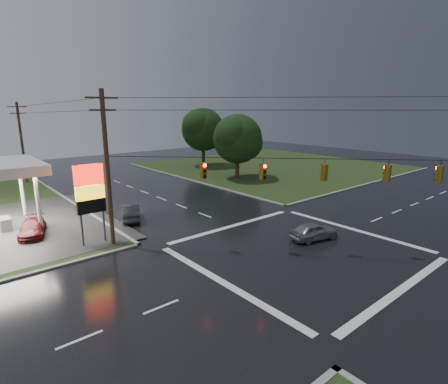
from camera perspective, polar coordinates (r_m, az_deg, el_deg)
ground at (r=25.32m, az=12.19°, el=-9.37°), size 120.00×120.00×0.00m
grass_ne at (r=60.78m, az=8.05°, el=4.23°), size 36.00×36.00×0.08m
pylon_sign at (r=26.51m, az=-21.04°, el=0.17°), size 2.00×0.35×6.00m
utility_pole_nw at (r=25.60m, az=-18.51°, el=3.84°), size 2.20×0.32×11.00m
utility_pole_n at (r=53.04m, az=-30.13°, el=7.12°), size 2.20×0.32×10.50m
traffic_signals at (r=23.61m, az=13.03°, el=5.29°), size 26.87×26.87×1.47m
tree_ne_near at (r=48.93m, az=2.34°, el=8.64°), size 7.99×6.80×8.98m
tree_ne_far at (r=60.05m, az=-3.32°, el=10.12°), size 8.46×7.20×9.80m
car_north at (r=32.30m, az=-14.96°, el=-3.17°), size 3.10×4.47×1.40m
car_crossing at (r=27.49m, az=14.46°, el=-6.17°), size 4.12×2.42×1.32m
car_pump at (r=31.17m, az=-28.80°, el=-5.19°), size 2.94×4.60×1.24m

